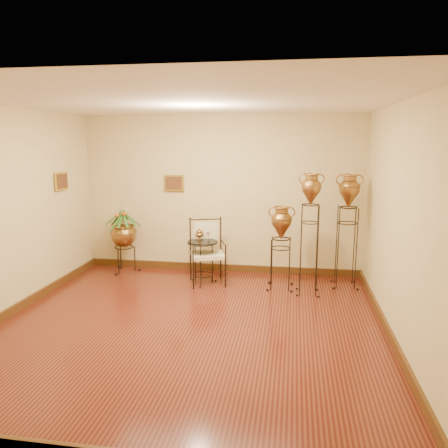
# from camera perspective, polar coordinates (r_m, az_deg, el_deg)

# --- Properties ---
(ground) EXTENTS (5.00, 5.00, 0.00)m
(ground) POSITION_cam_1_polar(r_m,az_deg,el_deg) (5.80, -4.61, -13.09)
(ground) COLOR #5E2416
(ground) RESTS_ON ground
(room_shell) EXTENTS (5.02, 5.02, 2.81)m
(room_shell) POSITION_cam_1_polar(r_m,az_deg,el_deg) (5.35, -4.94, 4.18)
(room_shell) COLOR #D6C28A
(room_shell) RESTS_ON ground
(amphora_tall) EXTENTS (0.45, 0.45, 1.89)m
(amphora_tall) POSITION_cam_1_polar(r_m,az_deg,el_deg) (6.78, 11.11, -1.15)
(amphora_tall) COLOR black
(amphora_tall) RESTS_ON ground
(amphora_mid) EXTENTS (0.54, 0.54, 1.86)m
(amphora_mid) POSITION_cam_1_polar(r_m,az_deg,el_deg) (7.27, 15.78, -0.76)
(amphora_mid) COLOR black
(amphora_mid) RESTS_ON ground
(amphora_short) EXTENTS (0.48, 0.48, 1.36)m
(amphora_short) POSITION_cam_1_polar(r_m,az_deg,el_deg) (7.03, 7.43, -3.01)
(amphora_short) COLOR black
(amphora_short) RESTS_ON ground
(planter_urn) EXTENTS (0.87, 0.87, 1.32)m
(planter_urn) POSITION_cam_1_polar(r_m,az_deg,el_deg) (8.06, -13.00, -0.98)
(planter_urn) COLOR black
(planter_urn) RESTS_ON ground
(armchair) EXTENTS (0.75, 0.72, 1.07)m
(armchair) POSITION_cam_1_polar(r_m,az_deg,el_deg) (7.22, -2.17, -3.73)
(armchair) COLOR black
(armchair) RESTS_ON ground
(side_table) EXTENTS (0.59, 0.59, 0.91)m
(side_table) POSITION_cam_1_polar(r_m,az_deg,el_deg) (7.29, -2.80, -4.90)
(side_table) COLOR black
(side_table) RESTS_ON ground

